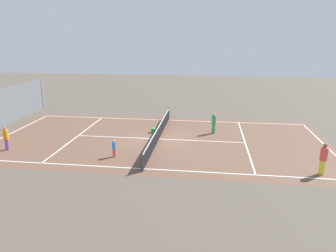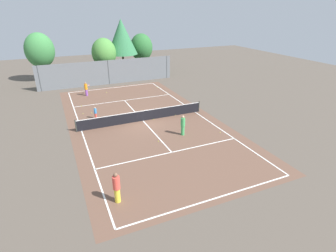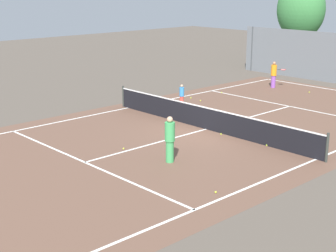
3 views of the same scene
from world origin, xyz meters
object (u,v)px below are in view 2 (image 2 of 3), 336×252
(player_0, at_px, (95,113))
(tennis_ball_9, at_px, (92,113))
(tennis_ball_1, at_px, (83,114))
(player_2, at_px, (86,89))
(player_3, at_px, (117,187))
(tennis_ball_8, at_px, (175,115))
(tennis_ball_2, at_px, (82,106))
(ball_crate, at_px, (156,114))
(tennis_ball_4, at_px, (122,116))
(tennis_ball_7, at_px, (107,92))
(tennis_ball_0, at_px, (154,119))
(tennis_ball_3, at_px, (157,87))
(tennis_ball_5, at_px, (159,141))
(tennis_ball_6, at_px, (220,132))
(player_1, at_px, (183,125))

(player_0, relative_size, tennis_ball_9, 17.56)
(tennis_ball_1, bearing_deg, player_2, 78.01)
(player_3, distance_m, tennis_ball_9, 14.01)
(tennis_ball_8, bearing_deg, tennis_ball_9, 152.09)
(tennis_ball_9, bearing_deg, tennis_ball_2, 104.52)
(ball_crate, xyz_separation_m, tennis_ball_4, (-3.17, 1.10, -0.15))
(tennis_ball_4, height_order, tennis_ball_8, same)
(player_0, relative_size, tennis_ball_7, 17.56)
(ball_crate, xyz_separation_m, tennis_ball_1, (-6.47, 3.27, -0.15))
(tennis_ball_0, xyz_separation_m, tennis_ball_2, (-5.70, 6.53, 0.00))
(tennis_ball_3, bearing_deg, tennis_ball_4, -130.91)
(tennis_ball_5, relative_size, tennis_ball_6, 1.00)
(player_3, xyz_separation_m, tennis_ball_3, (10.19, 19.79, -0.91))
(player_3, distance_m, tennis_ball_4, 12.37)
(player_3, xyz_separation_m, ball_crate, (6.50, 10.78, -0.76))
(tennis_ball_3, bearing_deg, player_0, -141.05)
(tennis_ball_0, bearing_deg, tennis_ball_5, -106.38)
(player_2, bearing_deg, tennis_ball_1, -101.99)
(player_1, bearing_deg, tennis_ball_8, 73.00)
(tennis_ball_5, bearing_deg, tennis_ball_3, 68.61)
(tennis_ball_1, xyz_separation_m, tennis_ball_8, (8.15, -3.98, 0.00))
(tennis_ball_2, relative_size, tennis_ball_7, 1.00)
(player_1, xyz_separation_m, tennis_ball_0, (-1.02, 3.95, -0.84))
(player_0, distance_m, tennis_ball_2, 4.19)
(player_2, xyz_separation_m, tennis_ball_2, (-1.08, -3.57, -0.80))
(ball_crate, bearing_deg, tennis_ball_9, 150.69)
(player_2, xyz_separation_m, tennis_ball_6, (8.68, -14.97, -0.80))
(player_0, height_order, player_2, player_2)
(ball_crate, relative_size, tennis_ball_7, 6.64)
(tennis_ball_2, distance_m, tennis_ball_9, 2.58)
(player_3, relative_size, tennis_ball_1, 27.87)
(player_2, bearing_deg, tennis_ball_7, 6.25)
(player_0, relative_size, tennis_ball_5, 17.56)
(player_0, height_order, tennis_ball_1, player_0)
(player_2, bearing_deg, tennis_ball_2, -106.89)
(player_0, bearing_deg, tennis_ball_4, -11.84)
(player_2, distance_m, tennis_ball_0, 11.13)
(player_0, relative_size, tennis_ball_1, 17.56)
(tennis_ball_8, bearing_deg, ball_crate, 157.11)
(player_0, bearing_deg, player_2, 87.86)
(player_2, bearing_deg, player_1, -68.16)
(player_2, distance_m, tennis_ball_3, 8.93)
(player_2, height_order, tennis_ball_5, player_2)
(tennis_ball_1, bearing_deg, tennis_ball_4, -33.33)
(tennis_ball_0, relative_size, tennis_ball_7, 1.00)
(tennis_ball_6, xyz_separation_m, tennis_ball_8, (-1.80, 5.03, 0.00))
(player_1, distance_m, tennis_ball_8, 4.37)
(player_2, distance_m, ball_crate, 10.62)
(player_1, height_order, tennis_ball_5, player_1)
(tennis_ball_5, relative_size, tennis_ball_7, 1.00)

